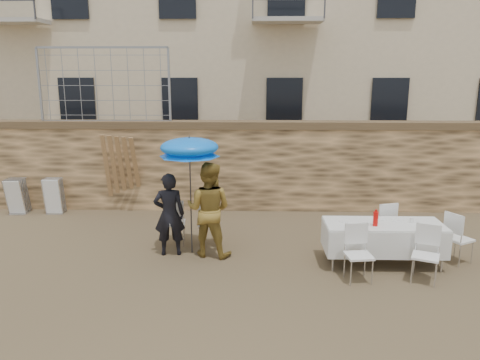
{
  "coord_description": "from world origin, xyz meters",
  "views": [
    {
      "loc": [
        0.64,
        -6.56,
        3.44
      ],
      "look_at": [
        0.4,
        2.2,
        1.4
      ],
      "focal_mm": 35.0,
      "sensor_mm": 36.0,
      "label": 1
    }
  ],
  "objects_px": {
    "table_chair_back": "(382,225)",
    "chair_stack_left": "(21,194)",
    "woman_dress": "(209,209)",
    "soda_bottle": "(376,219)",
    "chair_stack_right": "(56,194)",
    "couple_chair_right": "(209,222)",
    "table_chair_side": "(459,237)",
    "man_suit": "(169,214)",
    "couple_chair_left": "(175,221)",
    "banquet_table": "(384,226)",
    "table_chair_front_right": "(426,255)",
    "umbrella": "(190,151)",
    "table_chair_front_left": "(359,254)"
  },
  "relations": [
    {
      "from": "table_chair_back",
      "to": "chair_stack_left",
      "type": "distance_m",
      "value": 8.64
    },
    {
      "from": "woman_dress",
      "to": "soda_bottle",
      "type": "relative_size",
      "value": 6.96
    },
    {
      "from": "table_chair_back",
      "to": "chair_stack_right",
      "type": "distance_m",
      "value": 7.77
    },
    {
      "from": "couple_chair_right",
      "to": "chair_stack_left",
      "type": "height_order",
      "value": "couple_chair_right"
    },
    {
      "from": "table_chair_back",
      "to": "table_chair_side",
      "type": "xyz_separation_m",
      "value": [
        1.2,
        -0.7,
        0.0
      ]
    },
    {
      "from": "man_suit",
      "to": "table_chair_back",
      "type": "xyz_separation_m",
      "value": [
        4.15,
        0.46,
        -0.32
      ]
    },
    {
      "from": "table_chair_back",
      "to": "chair_stack_right",
      "type": "xyz_separation_m",
      "value": [
        -7.45,
        2.21,
        -0.02
      ]
    },
    {
      "from": "couple_chair_left",
      "to": "couple_chair_right",
      "type": "distance_m",
      "value": 0.7
    },
    {
      "from": "banquet_table",
      "to": "couple_chair_right",
      "type": "bearing_deg",
      "value": 164.6
    },
    {
      "from": "woman_dress",
      "to": "chair_stack_left",
      "type": "distance_m",
      "value": 5.65
    },
    {
      "from": "soda_bottle",
      "to": "banquet_table",
      "type": "bearing_deg",
      "value": 36.87
    },
    {
      "from": "table_chair_back",
      "to": "table_chair_front_right",
      "type": "bearing_deg",
      "value": 84.35
    },
    {
      "from": "woman_dress",
      "to": "soda_bottle",
      "type": "height_order",
      "value": "woman_dress"
    },
    {
      "from": "umbrella",
      "to": "couple_chair_left",
      "type": "bearing_deg",
      "value": 131.63
    },
    {
      "from": "man_suit",
      "to": "table_chair_front_right",
      "type": "relative_size",
      "value": 1.67
    },
    {
      "from": "couple_chair_left",
      "to": "table_chair_front_right",
      "type": "xyz_separation_m",
      "value": [
        4.45,
        -1.64,
        0.0
      ]
    },
    {
      "from": "couple_chair_right",
      "to": "chair_stack_left",
      "type": "bearing_deg",
      "value": -23.73
    },
    {
      "from": "woman_dress",
      "to": "table_chair_back",
      "type": "relative_size",
      "value": 1.88
    },
    {
      "from": "table_chair_front_left",
      "to": "chair_stack_left",
      "type": "relative_size",
      "value": 1.04
    },
    {
      "from": "soda_bottle",
      "to": "table_chair_front_right",
      "type": "distance_m",
      "value": 1.02
    },
    {
      "from": "table_chair_front_right",
      "to": "couple_chair_right",
      "type": "bearing_deg",
      "value": -179.48
    },
    {
      "from": "umbrella",
      "to": "couple_chair_right",
      "type": "xyz_separation_m",
      "value": [
        0.3,
        0.45,
        -1.53
      ]
    },
    {
      "from": "woman_dress",
      "to": "chair_stack_left",
      "type": "bearing_deg",
      "value": -14.07
    },
    {
      "from": "couple_chair_left",
      "to": "chair_stack_right",
      "type": "height_order",
      "value": "couple_chair_left"
    },
    {
      "from": "chair_stack_right",
      "to": "chair_stack_left",
      "type": "bearing_deg",
      "value": 180.0
    },
    {
      "from": "umbrella",
      "to": "table_chair_front_left",
      "type": "relative_size",
      "value": 2.21
    },
    {
      "from": "banquet_table",
      "to": "table_chair_back",
      "type": "distance_m",
      "value": 0.86
    },
    {
      "from": "woman_dress",
      "to": "chair_stack_right",
      "type": "bearing_deg",
      "value": -19.11
    },
    {
      "from": "umbrella",
      "to": "table_chair_side",
      "type": "height_order",
      "value": "umbrella"
    },
    {
      "from": "man_suit",
      "to": "chair_stack_left",
      "type": "relative_size",
      "value": 1.74
    },
    {
      "from": "man_suit",
      "to": "soda_bottle",
      "type": "relative_size",
      "value": 6.15
    },
    {
      "from": "banquet_table",
      "to": "table_chair_front_right",
      "type": "bearing_deg",
      "value": -56.31
    },
    {
      "from": "soda_bottle",
      "to": "chair_stack_left",
      "type": "relative_size",
      "value": 0.28
    },
    {
      "from": "umbrella",
      "to": "table_chair_side",
      "type": "xyz_separation_m",
      "value": [
        4.95,
        -0.34,
        -1.53
      ]
    },
    {
      "from": "woman_dress",
      "to": "table_chair_front_left",
      "type": "xyz_separation_m",
      "value": [
        2.6,
        -1.09,
        -0.42
      ]
    },
    {
      "from": "couple_chair_right",
      "to": "chair_stack_left",
      "type": "xyz_separation_m",
      "value": [
        -4.9,
        2.12,
        -0.02
      ]
    },
    {
      "from": "woman_dress",
      "to": "chair_stack_right",
      "type": "relative_size",
      "value": 1.97
    },
    {
      "from": "woman_dress",
      "to": "chair_stack_left",
      "type": "relative_size",
      "value": 1.97
    },
    {
      "from": "umbrella",
      "to": "banquet_table",
      "type": "distance_m",
      "value": 3.8
    },
    {
      "from": "table_chair_side",
      "to": "couple_chair_left",
      "type": "bearing_deg",
      "value": 52.07
    },
    {
      "from": "chair_stack_left",
      "to": "umbrella",
      "type": "bearing_deg",
      "value": -29.16
    },
    {
      "from": "couple_chair_left",
      "to": "chair_stack_left",
      "type": "distance_m",
      "value": 4.71
    },
    {
      "from": "couple_chair_left",
      "to": "couple_chair_right",
      "type": "relative_size",
      "value": 1.0
    },
    {
      "from": "woman_dress",
      "to": "soda_bottle",
      "type": "bearing_deg",
      "value": -175.12
    },
    {
      "from": "couple_chair_left",
      "to": "chair_stack_right",
      "type": "relative_size",
      "value": 1.04
    },
    {
      "from": "couple_chair_left",
      "to": "man_suit",
      "type": "bearing_deg",
      "value": 84.99
    },
    {
      "from": "couple_chair_right",
      "to": "chair_stack_right",
      "type": "relative_size",
      "value": 1.04
    },
    {
      "from": "man_suit",
      "to": "couple_chair_left",
      "type": "height_order",
      "value": "man_suit"
    },
    {
      "from": "couple_chair_left",
      "to": "banquet_table",
      "type": "xyz_separation_m",
      "value": [
        3.95,
        -0.89,
        0.25
      ]
    },
    {
      "from": "couple_chair_right",
      "to": "table_chair_back",
      "type": "height_order",
      "value": "same"
    }
  ]
}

